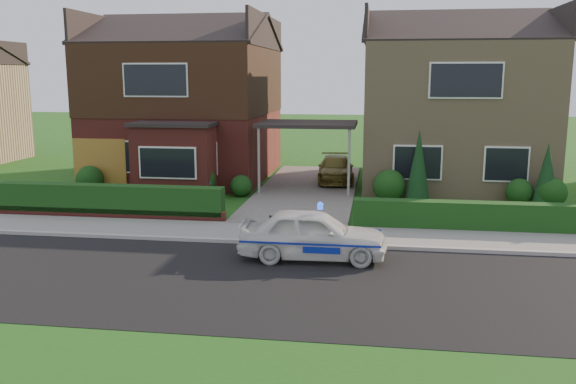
# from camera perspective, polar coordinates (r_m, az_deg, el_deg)

# --- Properties ---
(ground) EXTENTS (120.00, 120.00, 0.00)m
(ground) POSITION_cam_1_polar(r_m,az_deg,el_deg) (13.90, -3.37, -8.38)
(ground) COLOR #194D14
(ground) RESTS_ON ground
(road) EXTENTS (60.00, 6.00, 0.02)m
(road) POSITION_cam_1_polar(r_m,az_deg,el_deg) (13.90, -3.37, -8.38)
(road) COLOR black
(road) RESTS_ON ground
(kerb) EXTENTS (60.00, 0.16, 0.12)m
(kerb) POSITION_cam_1_polar(r_m,az_deg,el_deg) (16.75, -1.26, -4.79)
(kerb) COLOR #9E9993
(kerb) RESTS_ON ground
(sidewalk) EXTENTS (60.00, 2.00, 0.10)m
(sidewalk) POSITION_cam_1_polar(r_m,az_deg,el_deg) (17.75, -0.70, -3.92)
(sidewalk) COLOR slate
(sidewalk) RESTS_ON ground
(driveway) EXTENTS (3.80, 12.00, 0.12)m
(driveway) POSITION_cam_1_polar(r_m,az_deg,el_deg) (24.42, 1.83, 0.20)
(driveway) COLOR #666059
(driveway) RESTS_ON ground
(house_left) EXTENTS (7.50, 9.53, 7.25)m
(house_left) POSITION_cam_1_polar(r_m,az_deg,el_deg) (28.07, -9.39, 9.15)
(house_left) COLOR maroon
(house_left) RESTS_ON ground
(house_right) EXTENTS (7.50, 8.06, 7.25)m
(house_right) POSITION_cam_1_polar(r_m,az_deg,el_deg) (27.04, 15.07, 8.56)
(house_right) COLOR tan
(house_right) RESTS_ON ground
(carport_link) EXTENTS (3.80, 3.00, 2.77)m
(carport_link) POSITION_cam_1_polar(r_m,az_deg,el_deg) (24.03, 1.86, 6.27)
(carport_link) COLOR black
(carport_link) RESTS_ON ground
(garage_door) EXTENTS (2.20, 0.10, 2.10)m
(garage_door) POSITION_cam_1_polar(r_m,az_deg,el_deg) (25.54, -17.17, 2.44)
(garage_door) COLOR #956520
(garage_door) RESTS_ON ground
(dwarf_wall) EXTENTS (7.70, 0.25, 0.36)m
(dwarf_wall) POSITION_cam_1_polar(r_m,az_deg,el_deg) (20.51, -16.38, -1.96)
(dwarf_wall) COLOR maroon
(dwarf_wall) RESTS_ON ground
(hedge_left) EXTENTS (7.50, 0.55, 0.90)m
(hedge_left) POSITION_cam_1_polar(r_m,az_deg,el_deg) (20.69, -16.18, -2.36)
(hedge_left) COLOR #103511
(hedge_left) RESTS_ON ground
(hedge_right) EXTENTS (7.50, 0.55, 0.80)m
(hedge_right) POSITION_cam_1_polar(r_m,az_deg,el_deg) (19.02, 17.48, -3.57)
(hedge_right) COLOR #103511
(hedge_right) RESTS_ON ground
(shrub_left_far) EXTENTS (1.08, 1.08, 1.08)m
(shrub_left_far) POSITION_cam_1_polar(r_m,az_deg,el_deg) (25.32, -18.06, 1.15)
(shrub_left_far) COLOR #103511
(shrub_left_far) RESTS_ON ground
(shrub_left_mid) EXTENTS (1.32, 1.32, 1.32)m
(shrub_left_mid) POSITION_cam_1_polar(r_m,az_deg,el_deg) (23.47, -8.39, 1.14)
(shrub_left_mid) COLOR #103511
(shrub_left_mid) RESTS_ON ground
(shrub_left_near) EXTENTS (0.84, 0.84, 0.84)m
(shrub_left_near) POSITION_cam_1_polar(r_m,az_deg,el_deg) (23.39, -4.41, 0.59)
(shrub_left_near) COLOR #103511
(shrub_left_near) RESTS_ON ground
(shrub_right_near) EXTENTS (1.20, 1.20, 1.20)m
(shrub_right_near) POSITION_cam_1_polar(r_m,az_deg,el_deg) (22.61, 9.46, 0.58)
(shrub_right_near) COLOR #103511
(shrub_right_near) RESTS_ON ground
(shrub_right_mid) EXTENTS (0.96, 0.96, 0.96)m
(shrub_right_mid) POSITION_cam_1_polar(r_m,az_deg,el_deg) (23.29, 20.83, 0.01)
(shrub_right_mid) COLOR #103511
(shrub_right_mid) RESTS_ON ground
(shrub_right_far) EXTENTS (1.08, 1.08, 1.08)m
(shrub_right_far) POSITION_cam_1_polar(r_m,az_deg,el_deg) (23.23, 23.40, -0.05)
(shrub_right_far) COLOR #103511
(shrub_right_far) RESTS_ON ground
(conifer_a) EXTENTS (0.90, 0.90, 2.60)m
(conifer_a) POSITION_cam_1_polar(r_m,az_deg,el_deg) (22.34, 12.09, 2.18)
(conifer_a) COLOR black
(conifer_a) RESTS_ON ground
(conifer_b) EXTENTS (0.90, 0.90, 2.20)m
(conifer_b) POSITION_cam_1_polar(r_m,az_deg,el_deg) (23.09, 23.03, 1.33)
(conifer_b) COLOR black
(conifer_b) RESTS_ON ground
(police_car) EXTENTS (3.42, 3.77, 1.43)m
(police_car) POSITION_cam_1_polar(r_m,az_deg,el_deg) (15.36, 2.33, -4.02)
(police_car) COLOR silver
(police_car) RESTS_ON ground
(driveway_car) EXTENTS (1.74, 3.75, 1.06)m
(driveway_car) POSITION_cam_1_polar(r_m,az_deg,el_deg) (26.06, 4.49, 2.16)
(driveway_car) COLOR brown
(driveway_car) RESTS_ON driveway
(potted_plant_a) EXTENTS (0.43, 0.34, 0.72)m
(potted_plant_a) POSITION_cam_1_polar(r_m,az_deg,el_deg) (22.98, -7.58, 0.19)
(potted_plant_a) COLOR gray
(potted_plant_a) RESTS_ON ground
(potted_plant_b) EXTENTS (0.48, 0.43, 0.72)m
(potted_plant_b) POSITION_cam_1_polar(r_m,az_deg,el_deg) (20.76, -13.37, -1.16)
(potted_plant_b) COLOR gray
(potted_plant_b) RESTS_ON ground
(potted_plant_c) EXTENTS (0.49, 0.49, 0.83)m
(potted_plant_c) POSITION_cam_1_polar(r_m,az_deg,el_deg) (20.22, -9.18, -1.16)
(potted_plant_c) COLOR gray
(potted_plant_c) RESTS_ON ground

